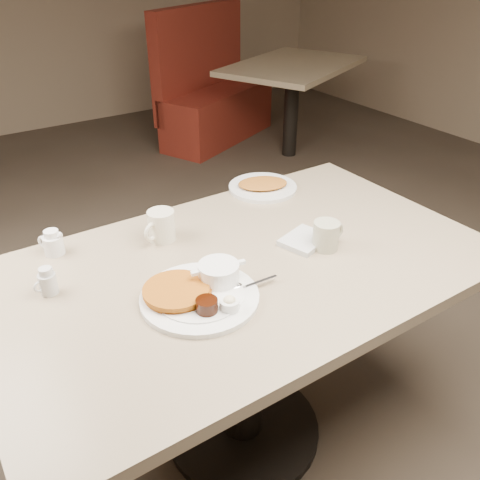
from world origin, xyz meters
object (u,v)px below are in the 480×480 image
main_plate (200,290)px  coffee_mug_near (327,235)px  hash_plate (263,186)px  coffee_mug_far (161,226)px  diner_table (243,308)px  booth_back_right (220,94)px  creamer_left (47,282)px  creamer_right (53,243)px

main_plate → coffee_mug_near: coffee_mug_near is taller
hash_plate → coffee_mug_far: bearing=-165.2°
diner_table → coffee_mug_far: coffee_mug_far is taller
main_plate → hash_plate: main_plate is taller
hash_plate → booth_back_right: (1.27, 2.38, -0.35)m
coffee_mug_near → creamer_left: coffee_mug_near is taller
diner_table → creamer_left: 0.59m
main_plate → coffee_mug_near: (0.45, 0.01, 0.02)m
creamer_left → booth_back_right: 3.40m
diner_table → hash_plate: (0.35, 0.39, 0.18)m
main_plate → creamer_left: creamer_left is taller
coffee_mug_near → creamer_right: (-0.72, 0.44, -0.01)m
coffee_mug_far → hash_plate: coffee_mug_far is taller
diner_table → main_plate: main_plate is taller
coffee_mug_near → hash_plate: (0.09, 0.46, -0.03)m
main_plate → creamer_left: 0.42m
coffee_mug_far → booth_back_right: (1.76, 2.51, -0.39)m
creamer_right → diner_table: bearing=-39.0°
coffee_mug_far → creamer_right: (-0.31, 0.11, -0.01)m
creamer_right → booth_back_right: 3.20m
main_plate → booth_back_right: 3.40m
main_plate → diner_table: bearing=21.3°
creamer_right → hash_plate: size_ratio=0.25×
diner_table → booth_back_right: booth_back_right is taller
diner_table → main_plate: (-0.19, -0.07, 0.19)m
coffee_mug_far → booth_back_right: 3.10m
creamer_left → booth_back_right: booth_back_right is taller
diner_table → booth_back_right: (1.62, 2.77, -0.17)m
main_plate → coffee_mug_near: bearing=0.7°
coffee_mug_near → coffee_mug_far: size_ratio=0.88×
diner_table → creamer_right: creamer_right is taller
diner_table → hash_plate: hash_plate is taller
diner_table → creamer_right: bearing=141.0°
hash_plate → booth_back_right: booth_back_right is taller
booth_back_right → coffee_mug_near: bearing=-115.5°
main_plate → booth_back_right: (1.81, 2.85, -0.36)m
creamer_left → creamer_right: 0.21m
diner_table → coffee_mug_far: (-0.14, 0.26, 0.22)m
main_plate → creamer_left: bearing=143.8°
coffee_mug_near → booth_back_right: bearing=64.5°
coffee_mug_far → hash_plate: size_ratio=0.38×
diner_table → coffee_mug_near: bearing=-14.8°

